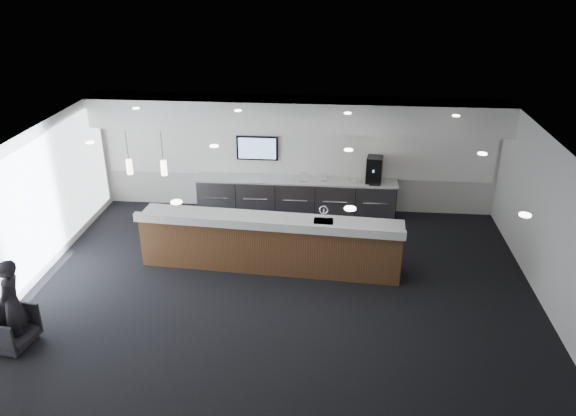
# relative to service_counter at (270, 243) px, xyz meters

# --- Properties ---
(ground) EXTENTS (10.00, 10.00, 0.00)m
(ground) POSITION_rel_service_counter_xyz_m (0.33, -0.90, -0.57)
(ground) COLOR black
(ground) RESTS_ON ground
(ceiling) EXTENTS (10.00, 8.00, 0.02)m
(ceiling) POSITION_rel_service_counter_xyz_m (0.33, -0.90, 2.43)
(ceiling) COLOR black
(ceiling) RESTS_ON back_wall
(back_wall) EXTENTS (10.00, 0.02, 3.00)m
(back_wall) POSITION_rel_service_counter_xyz_m (0.33, 3.10, 0.93)
(back_wall) COLOR silver
(back_wall) RESTS_ON ground
(left_wall) EXTENTS (0.02, 8.00, 3.00)m
(left_wall) POSITION_rel_service_counter_xyz_m (-4.67, -0.90, 0.93)
(left_wall) COLOR silver
(left_wall) RESTS_ON ground
(right_wall) EXTENTS (0.02, 8.00, 3.00)m
(right_wall) POSITION_rel_service_counter_xyz_m (5.33, -0.90, 0.93)
(right_wall) COLOR silver
(right_wall) RESTS_ON ground
(soffit_bulkhead) EXTENTS (10.00, 0.90, 0.70)m
(soffit_bulkhead) POSITION_rel_service_counter_xyz_m (0.33, 2.65, 2.08)
(soffit_bulkhead) COLOR white
(soffit_bulkhead) RESTS_ON back_wall
(alcove_panel) EXTENTS (9.80, 0.06, 1.40)m
(alcove_panel) POSITION_rel_service_counter_xyz_m (0.33, 3.07, 1.03)
(alcove_panel) COLOR white
(alcove_panel) RESTS_ON back_wall
(window_blinds_wall) EXTENTS (0.04, 7.36, 2.55)m
(window_blinds_wall) POSITION_rel_service_counter_xyz_m (-4.63, -0.90, 0.93)
(window_blinds_wall) COLOR #A5B0C7
(window_blinds_wall) RESTS_ON left_wall
(back_credenza) EXTENTS (5.06, 0.66, 0.95)m
(back_credenza) POSITION_rel_service_counter_xyz_m (0.33, 2.74, -0.10)
(back_credenza) COLOR gray
(back_credenza) RESTS_ON ground
(wall_tv) EXTENTS (1.05, 0.08, 0.62)m
(wall_tv) POSITION_rel_service_counter_xyz_m (-0.67, 3.01, 1.08)
(wall_tv) COLOR black
(wall_tv) RESTS_ON back_wall
(pendant_left) EXTENTS (0.12, 0.12, 0.30)m
(pendant_left) POSITION_rel_service_counter_xyz_m (-2.07, -0.10, 1.68)
(pendant_left) COLOR #FFEEC6
(pendant_left) RESTS_ON ceiling
(pendant_right) EXTENTS (0.12, 0.12, 0.30)m
(pendant_right) POSITION_rel_service_counter_xyz_m (-2.77, -0.10, 1.68)
(pendant_right) COLOR #FFEEC6
(pendant_right) RESTS_ON ceiling
(ceiling_can_lights) EXTENTS (7.00, 5.00, 0.02)m
(ceiling_can_lights) POSITION_rel_service_counter_xyz_m (0.33, -0.90, 2.40)
(ceiling_can_lights) COLOR white
(ceiling_can_lights) RESTS_ON ceiling
(service_counter) EXTENTS (5.56, 1.26, 1.49)m
(service_counter) POSITION_rel_service_counter_xyz_m (0.00, 0.00, 0.00)
(service_counter) COLOR #4A2F18
(service_counter) RESTS_ON ground
(coffee_machine) EXTENTS (0.43, 0.53, 0.66)m
(coffee_machine) POSITION_rel_service_counter_xyz_m (2.27, 2.72, 0.70)
(coffee_machine) COLOR black
(coffee_machine) RESTS_ON back_credenza
(info_sign_left) EXTENTS (0.18, 0.04, 0.25)m
(info_sign_left) POSITION_rel_service_counter_xyz_m (0.55, 2.62, 0.50)
(info_sign_left) COLOR silver
(info_sign_left) RESTS_ON back_credenza
(info_sign_right) EXTENTS (0.17, 0.02, 0.22)m
(info_sign_right) POSITION_rel_service_counter_xyz_m (1.04, 2.67, 0.49)
(info_sign_right) COLOR silver
(info_sign_right) RESTS_ON back_credenza
(armchair) EXTENTS (0.86, 0.84, 0.69)m
(armchair) POSITION_rel_service_counter_xyz_m (-4.07, -3.04, -0.23)
(armchair) COLOR black
(armchair) RESTS_ON ground
(lounge_guest) EXTENTS (0.49, 0.65, 1.62)m
(lounge_guest) POSITION_rel_service_counter_xyz_m (-3.94, -3.00, 0.24)
(lounge_guest) COLOR black
(lounge_guest) RESTS_ON ground
(cup_0) EXTENTS (0.10, 0.10, 0.09)m
(cup_0) POSITION_rel_service_counter_xyz_m (2.22, 2.65, 0.42)
(cup_0) COLOR white
(cup_0) RESTS_ON back_credenza
(cup_1) EXTENTS (0.14, 0.14, 0.09)m
(cup_1) POSITION_rel_service_counter_xyz_m (2.08, 2.65, 0.42)
(cup_1) COLOR white
(cup_1) RESTS_ON back_credenza
(cup_2) EXTENTS (0.12, 0.12, 0.09)m
(cup_2) POSITION_rel_service_counter_xyz_m (1.94, 2.65, 0.42)
(cup_2) COLOR white
(cup_2) RESTS_ON back_credenza
(cup_3) EXTENTS (0.13, 0.13, 0.09)m
(cup_3) POSITION_rel_service_counter_xyz_m (1.80, 2.65, 0.42)
(cup_3) COLOR white
(cup_3) RESTS_ON back_credenza
(cup_4) EXTENTS (0.14, 0.14, 0.09)m
(cup_4) POSITION_rel_service_counter_xyz_m (1.66, 2.65, 0.42)
(cup_4) COLOR white
(cup_4) RESTS_ON back_credenza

